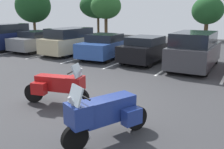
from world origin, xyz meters
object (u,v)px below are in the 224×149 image
car_grey (39,41)px  car_champagne (71,41)px  car_black (147,49)px  car_blue (106,46)px  car_charcoal (195,50)px  car_navy (10,37)px  motorcycle_touring (58,86)px  motorcycle_second (104,113)px

car_grey → car_champagne: size_ratio=0.95×
car_grey → car_black: (8.47, 0.04, 0.02)m
car_blue → car_champagne: bearing=179.6°
car_champagne → car_blue: size_ratio=0.99×
car_blue → car_grey: bearing=-179.1°
car_grey → car_black: car_black is taller
car_champagne → car_charcoal: size_ratio=0.98×
car_charcoal → car_navy: bearing=-178.6°
car_black → car_grey: bearing=-179.7°
car_grey → car_charcoal: 11.19m
car_charcoal → car_black: bearing=174.5°
car_champagne → motorcycle_touring: bearing=-53.9°
car_black → car_charcoal: (2.71, -0.26, 0.17)m
motorcycle_touring → car_charcoal: 7.92m
motorcycle_touring → car_champagne: 9.68m
car_blue → car_black: (2.75, -0.05, 0.01)m
car_champagne → car_blue: (2.79, -0.02, -0.15)m
car_blue → car_charcoal: size_ratio=0.99×
car_grey → car_black: bearing=0.3°
car_charcoal → motorcycle_touring: bearing=-108.9°
car_charcoal → car_champagne: bearing=177.7°
motorcycle_touring → car_navy: car_navy is taller
motorcycle_second → car_navy: size_ratio=0.46×
car_black → car_charcoal: size_ratio=0.91×
motorcycle_touring → car_grey: bearing=138.2°
motorcycle_touring → car_black: 7.75m
motorcycle_touring → motorcycle_second: (2.40, -1.19, 0.04)m
car_navy → motorcycle_second: bearing=-31.8°
car_grey → car_navy: bearing=-167.2°
car_blue → car_charcoal: 5.48m
car_navy → car_grey: 2.50m
car_champagne → car_charcoal: (8.26, -0.33, 0.03)m
motorcycle_touring → car_blue: 8.32m
motorcycle_second → car_blue: car_blue is taller
motorcycle_touring → car_navy: bearing=147.1°
car_navy → car_black: (10.90, 0.59, -0.21)m
car_champagne → car_black: bearing=-0.7°
car_navy → car_grey: bearing=12.8°
car_grey → car_black: 8.47m
motorcycle_second → car_champagne: 12.11m
car_navy → car_champagne: 5.40m
motorcycle_second → car_navy: 15.83m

